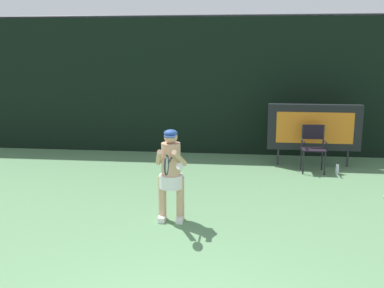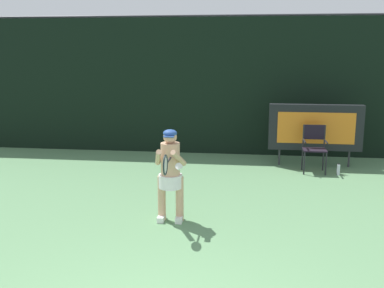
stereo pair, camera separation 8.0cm
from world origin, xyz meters
name	(u,v)px [view 1 (the left image)]	position (x,y,z in m)	size (l,w,h in m)	color
backdrop_screen	(220,87)	(0.00, 8.50, 1.81)	(18.00, 0.12, 3.66)	black
scoreboard	(314,127)	(2.33, 7.42, 0.95)	(2.20, 0.21, 1.50)	black
umpire_chair	(313,145)	(2.24, 6.87, 0.62)	(0.52, 0.44, 1.08)	black
water_bottle	(337,169)	(2.77, 6.66, 0.12)	(0.07, 0.07, 0.27)	silver
tennis_player	(171,171)	(-0.50, 3.45, 0.85)	(0.53, 0.61, 1.53)	white
tennis_racket	(167,165)	(-0.47, 2.87, 1.10)	(0.03, 0.60, 0.31)	black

